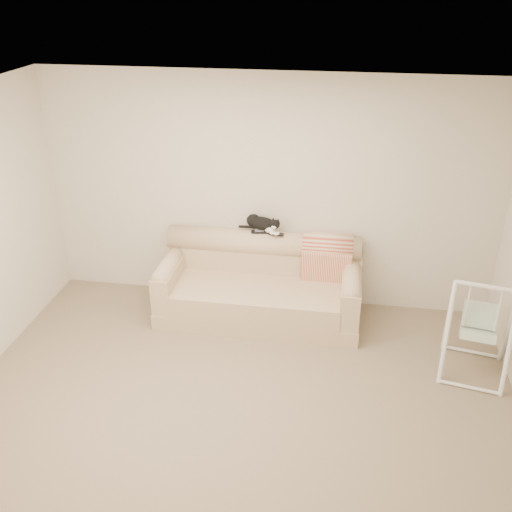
{
  "coord_description": "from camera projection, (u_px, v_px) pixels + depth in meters",
  "views": [
    {
      "loc": [
        0.8,
        -3.81,
        3.51
      ],
      "look_at": [
        -0.02,
        1.27,
        0.9
      ],
      "focal_mm": 40.0,
      "sensor_mm": 36.0,
      "label": 1
    }
  ],
  "objects": [
    {
      "name": "tuxedo_cat",
      "position": [
        262.0,
        223.0,
        6.26
      ],
      "size": [
        0.49,
        0.31,
        0.19
      ],
      "color": "black",
      "rests_on": "sofa"
    },
    {
      "name": "remote_a",
      "position": [
        259.0,
        232.0,
        6.27
      ],
      "size": [
        0.18,
        0.07,
        0.03
      ],
      "color": "black",
      "rests_on": "sofa"
    },
    {
      "name": "remote_b",
      "position": [
        276.0,
        234.0,
        6.22
      ],
      "size": [
        0.18,
        0.08,
        0.02
      ],
      "color": "black",
      "rests_on": "sofa"
    },
    {
      "name": "throw_blanket",
      "position": [
        327.0,
        251.0,
        6.25
      ],
      "size": [
        0.54,
        0.38,
        0.58
      ],
      "color": "#B93D2A",
      "rests_on": "sofa"
    },
    {
      "name": "ground_plane",
      "position": [
        235.0,
        410.0,
        5.05
      ],
      "size": [
        5.0,
        5.0,
        0.0
      ],
      "primitive_type": "plane",
      "color": "#746554",
      "rests_on": "ground"
    },
    {
      "name": "baby_swing",
      "position": [
        478.0,
        329.0,
        5.34
      ],
      "size": [
        0.69,
        0.73,
        0.97
      ],
      "color": "white",
      "rests_on": "ground"
    },
    {
      "name": "sofa",
      "position": [
        260.0,
        286.0,
        6.32
      ],
      "size": [
        2.2,
        0.93,
        0.9
      ],
      "color": "#CAB187",
      "rests_on": "ground"
    },
    {
      "name": "room_shell",
      "position": [
        232.0,
        257.0,
        4.36
      ],
      "size": [
        5.04,
        4.04,
        2.6
      ],
      "color": "beige",
      "rests_on": "ground"
    }
  ]
}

